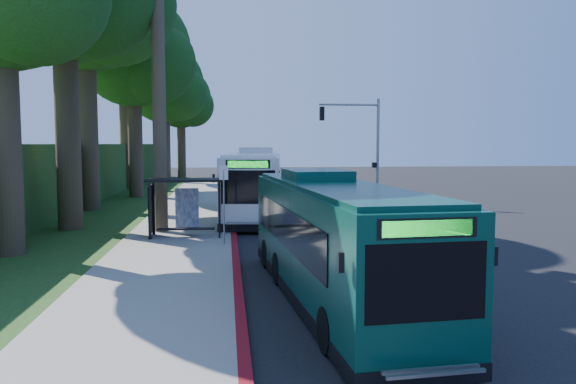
{
  "coord_description": "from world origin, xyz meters",
  "views": [
    {
      "loc": [
        -5.28,
        -26.76,
        4.01
      ],
      "look_at": [
        -2.24,
        1.0,
        1.61
      ],
      "focal_mm": 35.0,
      "sensor_mm": 36.0,
      "label": 1
    }
  ],
  "objects": [
    {
      "name": "bus_shelter",
      "position": [
        -7.26,
        -2.86,
        1.81
      ],
      "size": [
        3.2,
        1.51,
        2.55
      ],
      "color": "black",
      "rests_on": "ground"
    },
    {
      "name": "teal_bus",
      "position": [
        -2.61,
        -12.79,
        1.6
      ],
      "size": [
        3.23,
        11.15,
        3.28
      ],
      "rotation": [
        0.0,
        0.0,
        0.08
      ],
      "color": "#0A3B31",
      "rests_on": "ground"
    },
    {
      "name": "tree_5",
      "position": [
        -10.41,
        39.99,
        8.96
      ],
      "size": [
        7.35,
        7.0,
        12.86
      ],
      "color": "#382B1E",
      "rests_on": "ground"
    },
    {
      "name": "tree_3",
      "position": [
        -13.88,
        23.98,
        11.98
      ],
      "size": [
        10.08,
        9.6,
        17.28
      ],
      "color": "#382B1E",
      "rests_on": "ground"
    },
    {
      "name": "grass_verge",
      "position": [
        -13.0,
        5.0,
        0.03
      ],
      "size": [
        8.0,
        70.0,
        0.06
      ],
      "primitive_type": "cube",
      "color": "#234719",
      "rests_on": "ground"
    },
    {
      "name": "pickup",
      "position": [
        2.09,
        9.04,
        0.84
      ],
      "size": [
        2.92,
        6.09,
        1.67
      ],
      "primitive_type": "imported",
      "rotation": [
        0.0,
        0.0,
        -0.02
      ],
      "color": "silver",
      "rests_on": "ground"
    },
    {
      "name": "tree_2",
      "position": [
        -11.89,
        15.98,
        10.48
      ],
      "size": [
        8.82,
        8.4,
        15.12
      ],
      "color": "#382B1E",
      "rests_on": "ground"
    },
    {
      "name": "stop_sign_pole",
      "position": [
        -5.4,
        -5.0,
        2.08
      ],
      "size": [
        0.35,
        0.06,
        3.17
      ],
      "color": "gray",
      "rests_on": "ground"
    },
    {
      "name": "white_bus",
      "position": [
        -3.71,
        4.21,
        1.86
      ],
      "size": [
        3.98,
        12.98,
        3.81
      ],
      "rotation": [
        0.0,
        0.0,
        -0.1
      ],
      "color": "white",
      "rests_on": "ground"
    },
    {
      "name": "ground",
      "position": [
        0.0,
        0.0,
        0.0
      ],
      "size": [
        140.0,
        140.0,
        0.0
      ],
      "primitive_type": "plane",
      "color": "black",
      "rests_on": "ground"
    },
    {
      "name": "red_curb",
      "position": [
        -5.0,
        -4.0,
        0.07
      ],
      "size": [
        0.25,
        30.0,
        0.13
      ],
      "primitive_type": "cube",
      "color": "maroon",
      "rests_on": "ground"
    },
    {
      "name": "tree_4",
      "position": [
        -11.4,
        31.98,
        9.73
      ],
      "size": [
        8.4,
        8.0,
        14.14
      ],
      "color": "#382B1E",
      "rests_on": "ground"
    },
    {
      "name": "sidewalk",
      "position": [
        -7.3,
        0.0,
        0.06
      ],
      "size": [
        4.5,
        70.0,
        0.12
      ],
      "primitive_type": "cube",
      "color": "gray",
      "rests_on": "ground"
    },
    {
      "name": "traffic_signal_pole",
      "position": [
        3.78,
        10.0,
        4.42
      ],
      "size": [
        4.1,
        0.3,
        7.0
      ],
      "color": "gray",
      "rests_on": "ground"
    }
  ]
}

